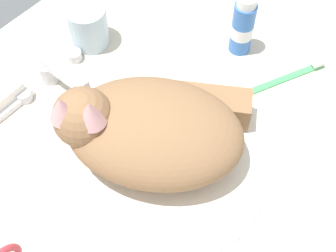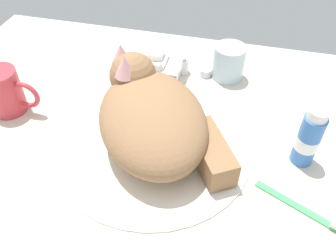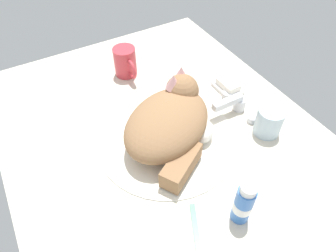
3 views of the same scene
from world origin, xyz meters
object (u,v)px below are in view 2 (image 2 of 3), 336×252
Objects in this scene: soap_bar at (149,54)px; rinse_cup at (229,62)px; toothbrush at (304,209)px; faucet at (180,66)px; cat at (153,115)px; coffee_mug at (5,92)px; toothpaste_bottle at (309,138)px.

rinse_cup is at bearing -4.93° from soap_bar.
soap_bar is 50.85cm from toothbrush.
rinse_cup is 37.80cm from toothbrush.
cat reaches higher than faucet.
rinse_cup is 0.56× the size of toothbrush.
coffee_mug is 1.63× the size of soap_bar.
soap_bar is (-8.76, 4.12, -0.40)cm from faucet.
rinse_cup is at bearing 126.14° from toothpaste_bottle.
coffee_mug is 1.46× the size of rinse_cup.
coffee_mug reaches higher than toothbrush.
rinse_cup is 27.97cm from toothpaste_bottle.
rinse_cup reaches higher than faucet.
cat is 2.82× the size of coffee_mug.
toothpaste_bottle is 0.86× the size of toothbrush.
rinse_cup is at bearing 12.39° from faucet.
soap_bar is at bearing 135.76° from toothbrush.
soap_bar is (-8.44, 25.94, -4.43)cm from cat.
cat is 31.85cm from coffee_mug.
faucet is 41.85cm from toothbrush.
toothbrush is (36.41, -35.45, -1.72)cm from soap_bar.
toothbrush is at bearing -10.41° from coffee_mug.
faucet is 1.26× the size of coffee_mug.
toothpaste_bottle is at bearing 3.47° from cat.
toothpaste_bottle is (36.23, -24.25, 3.43)cm from soap_bar.
soap_bar is (23.32, 24.48, -2.58)cm from coffee_mug.
rinse_cup is (11.00, 2.42, 1.37)cm from faucet.
toothbrush is (27.65, -31.33, -2.12)cm from faucet.
toothbrush is (0.18, -11.20, -5.15)cm from toothpaste_bottle.
toothpaste_bottle is at bearing -33.80° from soap_bar.
soap_bar is at bearing 146.20° from toothpaste_bottle.
soap_bar reaches higher than toothbrush.
toothpaste_bottle is 12.33cm from toothbrush.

